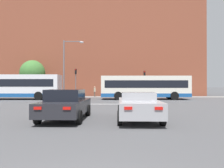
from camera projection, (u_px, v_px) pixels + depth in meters
stop_line_strip at (107, 104)px, 20.27m from camera, size 7.94×0.30×0.01m
far_pavement at (109, 97)px, 33.21m from camera, size 68.82×2.50×0.01m
brick_civic_building at (104, 36)px, 41.32m from camera, size 34.87×11.68×27.96m
car_saloon_left at (66, 104)px, 11.10m from camera, size 2.17×4.54×1.53m
car_roadster_right at (138, 106)px, 10.87m from camera, size 2.16×4.68×1.38m
bus_crossing_lead at (145, 87)px, 27.13m from camera, size 10.80×2.75×2.90m
bus_crossing_trailing at (12, 86)px, 27.01m from camera, size 11.83×2.66×3.05m
traffic_light_far_left at (76, 78)px, 32.37m from camera, size 0.26×0.31×4.22m
traffic_light_far_right at (145, 79)px, 32.20m from camera, size 0.26×0.31×3.90m
street_lamp_junction at (67, 63)px, 26.56m from camera, size 2.50×0.36×7.25m
pedestrian_waiting at (144, 90)px, 32.90m from camera, size 0.34×0.45×1.77m
pedestrian_walking_east at (95, 91)px, 33.20m from camera, size 0.33×0.45×1.60m
pedestrian_walking_west at (122, 91)px, 32.99m from camera, size 0.40×0.24×1.64m
tree_by_building at (33, 73)px, 33.02m from camera, size 3.74×3.74×5.56m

